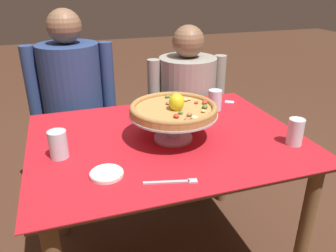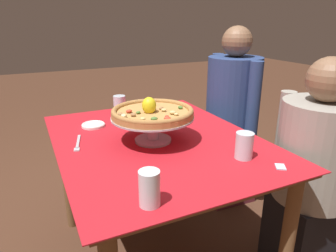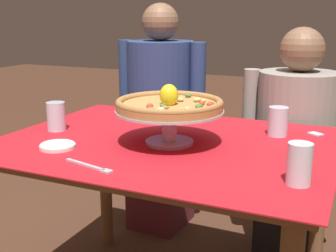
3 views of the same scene
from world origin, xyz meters
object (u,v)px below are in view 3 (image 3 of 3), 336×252
object	(u,v)px
pizza_stand	(169,119)
water_glass_back_right	(278,123)
water_glass_side_left	(56,118)
water_glass_front_right	(299,167)
dinner_fork	(91,166)
sugar_packet	(316,134)
pizza	(170,104)
side_plate	(58,146)
diner_left	(161,121)
diner_right	(295,149)

from	to	relation	value
pizza_stand	water_glass_back_right	distance (m)	0.43
water_glass_side_left	water_glass_front_right	distance (m)	0.98
dinner_fork	sugar_packet	xyz separation A→B (m)	(0.57, 0.67, -0.00)
water_glass_front_right	pizza	bearing A→B (deg)	156.22
side_plate	diner_left	xyz separation A→B (m)	(-0.06, 0.96, -0.13)
water_glass_front_right	side_plate	size ratio (longest dim) A/B	0.94
water_glass_side_left	side_plate	world-z (taller)	water_glass_side_left
pizza	dinner_fork	distance (m)	0.37
water_glass_back_right	side_plate	xyz separation A→B (m)	(-0.66, -0.48, -0.04)
sugar_packet	water_glass_front_right	bearing A→B (deg)	-88.43
side_plate	sugar_packet	xyz separation A→B (m)	(0.79, 0.55, -0.01)
pizza_stand	water_glass_back_right	bearing A→B (deg)	39.09
pizza	water_glass_side_left	distance (m)	0.49
diner_left	diner_right	distance (m)	0.73
pizza_stand	diner_right	bearing A→B (deg)	64.12
pizza	side_plate	bearing A→B (deg)	-147.75
pizza	water_glass_side_left	xyz separation A→B (m)	(-0.49, -0.01, -0.10)
side_plate	dinner_fork	xyz separation A→B (m)	(0.22, -0.12, -0.01)
dinner_fork	side_plate	bearing A→B (deg)	151.19
side_plate	diner_left	distance (m)	0.97
pizza_stand	sugar_packet	xyz separation A→B (m)	(0.46, 0.34, -0.09)
water_glass_front_right	water_glass_back_right	size ratio (longest dim) A/B	1.05
side_plate	sugar_packet	world-z (taller)	side_plate
water_glass_front_right	sugar_packet	xyz separation A→B (m)	(-0.02, 0.55, -0.05)
dinner_fork	sugar_packet	size ratio (longest dim) A/B	3.80
water_glass_back_right	sugar_packet	size ratio (longest dim) A/B	2.20
side_plate	water_glass_side_left	bearing A→B (deg)	128.63
water_glass_side_left	water_glass_back_right	distance (m)	0.86
diner_left	pizza	bearing A→B (deg)	-62.57
side_plate	dinner_fork	distance (m)	0.25
pizza	side_plate	distance (m)	0.41
side_plate	pizza_stand	bearing A→B (deg)	32.52
pizza	water_glass_side_left	size ratio (longest dim) A/B	3.33
water_glass_front_right	pizza_stand	bearing A→B (deg)	156.14
pizza	sugar_packet	world-z (taller)	pizza
pizza_stand	sugar_packet	distance (m)	0.58
pizza_stand	water_glass_front_right	world-z (taller)	pizza_stand
water_glass_front_right	diner_right	size ratio (longest dim) A/B	0.10
pizza	diner_left	world-z (taller)	diner_left
diner_left	water_glass_side_left	bearing A→B (deg)	-97.23
water_glass_front_right	diner_left	world-z (taller)	diner_left
pizza_stand	side_plate	xyz separation A→B (m)	(-0.33, -0.21, -0.08)
pizza_stand	diner_left	world-z (taller)	diner_left
water_glass_side_left	diner_right	distance (m)	1.11
pizza	water_glass_back_right	size ratio (longest dim) A/B	3.42
water_glass_front_right	sugar_packet	distance (m)	0.56
dinner_fork	pizza	bearing A→B (deg)	70.93
water_glass_back_right	water_glass_front_right	bearing A→B (deg)	-72.91
water_glass_front_right	diner_right	xyz separation A→B (m)	(-0.14, 0.91, -0.23)
water_glass_front_right	water_glass_back_right	bearing A→B (deg)	107.09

